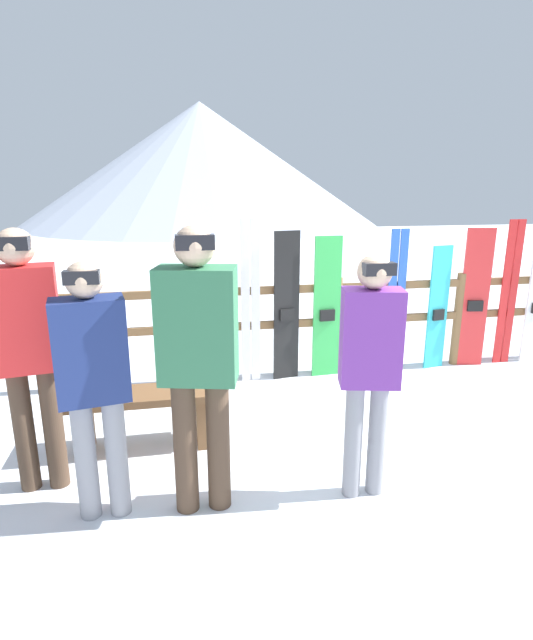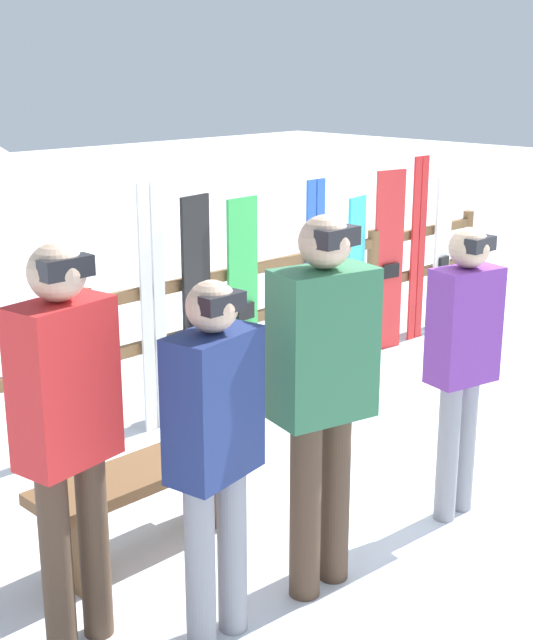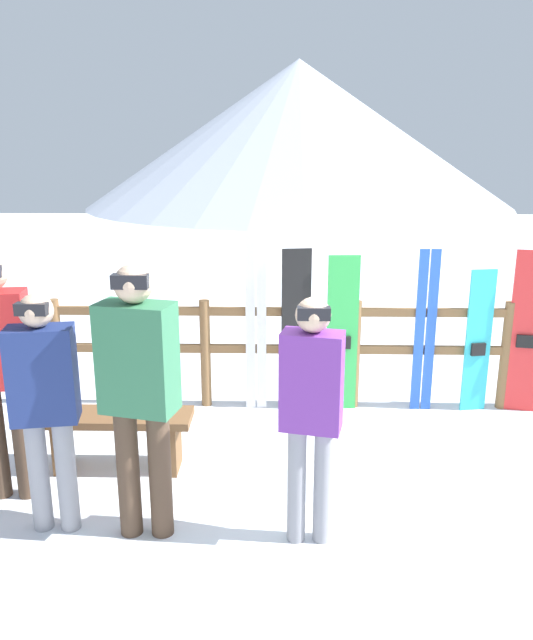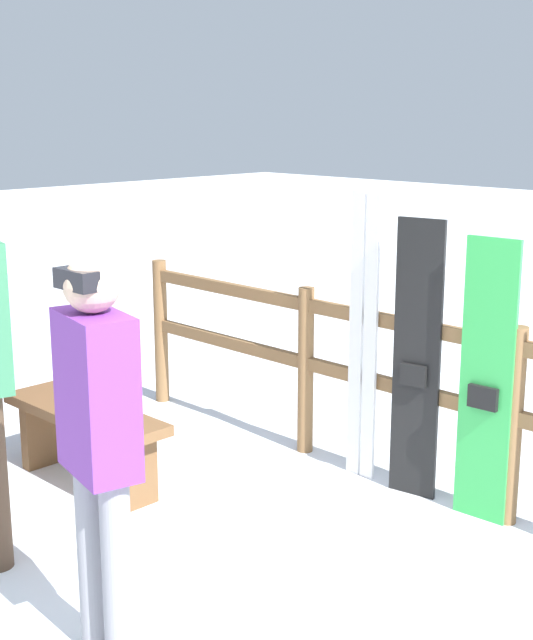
{
  "view_description": "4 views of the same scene",
  "coord_description": "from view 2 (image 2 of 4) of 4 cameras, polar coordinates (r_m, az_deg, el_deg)",
  "views": [
    {
      "loc": [
        -1.72,
        -3.3,
        2.01
      ],
      "look_at": [
        -0.89,
        1.04,
        0.81
      ],
      "focal_mm": 28.0,
      "sensor_mm": 36.0,
      "label": 1
    },
    {
      "loc": [
        -4.42,
        -2.97,
        2.42
      ],
      "look_at": [
        -0.41,
        1.08,
        0.77
      ],
      "focal_mm": 50.0,
      "sensor_mm": 36.0,
      "label": 2
    },
    {
      "loc": [
        -0.72,
        -4.05,
        2.45
      ],
      "look_at": [
        -0.83,
        0.85,
        1.09
      ],
      "focal_mm": 35.0,
      "sensor_mm": 36.0,
      "label": 3
    },
    {
      "loc": [
        2.15,
        -2.32,
        2.12
      ],
      "look_at": [
        -0.91,
        0.77,
        1.1
      ],
      "focal_mm": 50.0,
      "sensor_mm": 36.0,
      "label": 4
    }
  ],
  "objects": [
    {
      "name": "person_plaid_green",
      "position": [
        4.02,
        3.61,
        -3.89
      ],
      "size": [
        0.5,
        0.35,
        1.8
      ],
      "color": "#4C3828",
      "rests_on": "ground"
    },
    {
      "name": "bench",
      "position": [
        4.63,
        -7.94,
        -10.76
      ],
      "size": [
        1.17,
        0.36,
        0.47
      ],
      "color": "brown",
      "rests_on": "ground"
    },
    {
      "name": "ski_pair_blue",
      "position": [
        7.01,
        3.1,
        2.63
      ],
      "size": [
        0.2,
        0.02,
        1.57
      ],
      "color": "blue",
      "rests_on": "ground"
    },
    {
      "name": "person_navy",
      "position": [
        3.68,
        -3.36,
        -7.64
      ],
      "size": [
        0.44,
        0.29,
        1.61
      ],
      "color": "gray",
      "rests_on": "ground"
    },
    {
      "name": "snowboard_green",
      "position": [
        6.48,
        -1.52,
        1.21
      ],
      "size": [
        0.3,
        0.07,
        1.51
      ],
      "color": "green",
      "rests_on": "ground"
    },
    {
      "name": "snowboard_black_stripe",
      "position": [
        6.19,
        -4.46,
        0.73
      ],
      "size": [
        0.28,
        0.09,
        1.57
      ],
      "color": "black",
      "rests_on": "ground"
    },
    {
      "name": "ski_pair_red",
      "position": [
        8.04,
        9.66,
        4.47
      ],
      "size": [
        0.2,
        0.02,
        1.65
      ],
      "color": "red",
      "rests_on": "ground"
    },
    {
      "name": "person_red",
      "position": [
        3.69,
        -12.67,
        -6.24
      ],
      "size": [
        0.44,
        0.29,
        1.76
      ],
      "color": "#4C3828",
      "rests_on": "ground"
    },
    {
      "name": "fence",
      "position": [
        6.64,
        -1.02,
        0.61
      ],
      "size": [
        5.86,
        0.1,
        1.06
      ],
      "color": "brown",
      "rests_on": "ground"
    },
    {
      "name": "snowboard_cyan",
      "position": [
        7.4,
        5.72,
        2.53
      ],
      "size": [
        0.25,
        0.09,
        1.38
      ],
      "color": "#2DBFCC",
      "rests_on": "ground"
    },
    {
      "name": "ski_pair_white",
      "position": [
        5.95,
        -7.26,
        0.66
      ],
      "size": [
        0.2,
        0.02,
        1.69
      ],
      "color": "white",
      "rests_on": "ground"
    },
    {
      "name": "snowboard_red",
      "position": [
        7.72,
        7.82,
        3.7
      ],
      "size": [
        0.31,
        0.1,
        1.56
      ],
      "color": "red",
      "rests_on": "ground"
    },
    {
      "name": "ground_plane",
      "position": [
        5.85,
        10.43,
        -8.59
      ],
      "size": [
        40.0,
        40.0,
        0.0
      ],
      "primitive_type": "plane",
      "color": "white"
    },
    {
      "name": "snowboard_white",
      "position": [
        8.37,
        11.15,
        4.07
      ],
      "size": [
        0.28,
        0.08,
        1.43
      ],
      "color": "white",
      "rests_on": "ground"
    },
    {
      "name": "person_purple",
      "position": [
        4.83,
        12.45,
        -1.92
      ],
      "size": [
        0.4,
        0.28,
        1.61
      ],
      "color": "gray",
      "rests_on": "ground"
    }
  ]
}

